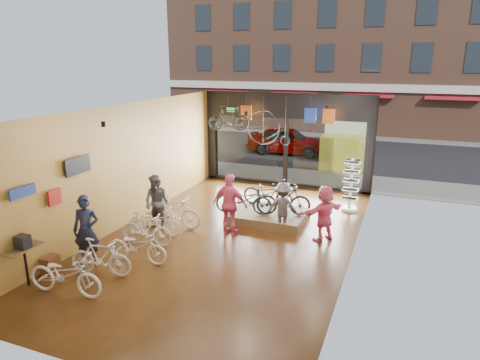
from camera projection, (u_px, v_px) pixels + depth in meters
The scene contains 35 objects.
ground_plane at pixel (230, 238), 12.63m from camera, with size 7.00×12.00×0.04m, color black.
ceiling at pixel (229, 108), 11.59m from camera, with size 7.00×12.00×0.04m, color black.
wall_left at pixel (126, 165), 13.35m from camera, with size 0.04×12.00×3.80m, color #AB833C.
wall_right at pixel (357, 189), 10.88m from camera, with size 0.04×12.00×3.80m, color beige.
wall_back at pixel (82, 269), 6.72m from camera, with size 7.00×0.04×3.80m, color beige.
storefront at pixel (286, 140), 17.49m from camera, with size 7.00×0.26×3.80m, color black, non-canonical shape.
exit_sign at pixel (231, 110), 17.91m from camera, with size 0.35×0.06×0.18m, color #198C26.
street_road at pixel (325, 146), 26.07m from camera, with size 30.00×18.00×0.02m, color black.
sidewalk_near at pixel (292, 176), 19.06m from camera, with size 30.00×2.40×0.12m, color slate.
sidewalk_far at pixel (336, 135), 29.64m from camera, with size 30.00×2.00×0.12m, color slate.
opposite_building at pixel (347, 31), 30.00m from camera, with size 26.00×5.00×14.00m, color brown.
street_car at pixel (287, 140), 23.73m from camera, with size 1.78×4.42×1.50m, color gray.
box_truck at pixel (349, 139), 21.49m from camera, with size 2.05×6.14×2.42m, color silver, non-canonical shape.
floor_bike_0 at pixel (65, 275), 9.46m from camera, with size 0.64×1.84×0.97m, color beige.
floor_bike_1 at pixel (101, 257), 10.31m from camera, with size 0.45×1.58×0.95m, color beige.
floor_bike_2 at pixel (137, 246), 10.99m from camera, with size 0.59×1.69×0.89m, color beige.
floor_bike_3 at pixel (146, 229), 12.03m from camera, with size 0.45×1.58×0.95m, color beige.
floor_bike_4 at pixel (154, 222), 12.71m from camera, with size 0.57×1.63×0.86m, color beige.
floor_bike_5 at pixel (175, 212), 13.27m from camera, with size 0.49×1.72×1.03m, color beige.
display_platform at pixel (268, 216), 13.95m from camera, with size 2.40×1.80×0.30m, color brown.
display_bike_left at pixel (244, 199), 13.62m from camera, with size 0.63×1.82×0.96m, color black.
display_bike_mid at pixel (284, 200), 13.48m from camera, with size 0.48×1.71×1.03m, color black.
display_bike_right at pixel (268, 193), 14.34m from camera, with size 0.62×1.77×0.93m, color black.
customer_0 at pixel (86, 230), 10.81m from camera, with size 0.67×0.44×1.83m, color #161C33.
customer_1 at pixel (157, 203), 13.01m from camera, with size 0.84×0.66×1.74m, color #3F3F44.
customer_2 at pixel (230, 204), 12.67m from camera, with size 1.10×0.46×1.87m, color #CC4C72.
customer_3 at pixel (283, 207), 12.94m from camera, with size 0.99×0.57×1.53m, color #3F3F44.
customer_5 at pixel (324, 213), 12.28m from camera, with size 1.52×0.49×1.64m, color #CC4C72.
sunglasses_rack at pixel (351, 185), 14.70m from camera, with size 0.54×0.44×1.83m, color white, non-canonical shape.
wall_merch at pixel (45, 222), 10.32m from camera, with size 0.40×2.40×2.60m, color navy, non-canonical shape.
penny_farthing at pixel (270, 129), 16.42m from camera, with size 1.68×0.06×1.34m, color black, non-canonical shape.
hung_bike at pixel (228, 118), 16.23m from camera, with size 0.45×1.58×0.95m, color black.
jersey_left at pixel (246, 113), 16.97m from camera, with size 0.45×0.03×0.55m, color #CC5919.
jersey_mid at pixel (310, 116), 16.07m from camera, with size 0.45×0.03×0.55m, color #1E3F99.
jersey_right at pixel (329, 116), 15.82m from camera, with size 0.45×0.03×0.55m, color #CC5919.
Camera 1 is at (4.54, -10.78, 5.07)m, focal length 32.00 mm.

